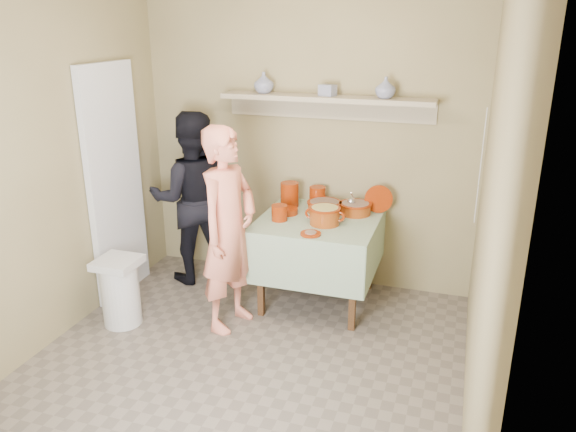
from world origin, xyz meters
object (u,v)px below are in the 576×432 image
at_px(person_cook, 229,230).
at_px(serving_table, 319,232).
at_px(cazuela_rice, 325,214).
at_px(trash_bin, 120,291).
at_px(person_helper, 192,198).

xyz_separation_m(person_cook, serving_table, (0.56, 0.58, -0.16)).
bearing_deg(cazuela_rice, person_cook, -143.84).
bearing_deg(serving_table, person_cook, -134.05).
height_order(person_cook, trash_bin, person_cook).
height_order(serving_table, cazuela_rice, cazuela_rice).
bearing_deg(cazuela_rice, serving_table, 123.28).
height_order(person_cook, serving_table, person_cook).
distance_m(person_helper, cazuela_rice, 1.31).
bearing_deg(person_cook, trash_bin, 120.07).
relative_size(person_helper, cazuela_rice, 4.78).
bearing_deg(person_cook, cazuela_rice, -41.54).
distance_m(person_cook, person_helper, 0.94).
height_order(cazuela_rice, trash_bin, cazuela_rice).
distance_m(cazuela_rice, trash_bin, 1.74).
height_order(person_helper, serving_table, person_helper).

